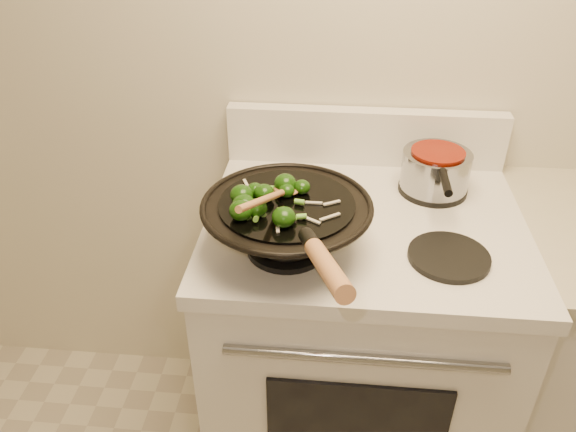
{
  "coord_description": "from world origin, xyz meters",
  "views": [
    {
      "loc": [
        -0.26,
        0.0,
        1.68
      ],
      "look_at": [
        -0.35,
        1.01,
        1.02
      ],
      "focal_mm": 35.0,
      "sensor_mm": 36.0,
      "label": 1
    }
  ],
  "objects": [
    {
      "name": "stove",
      "position": [
        -0.17,
        1.17,
        0.47
      ],
      "size": [
        0.78,
        0.67,
        1.08
      ],
      "color": "white",
      "rests_on": "ground"
    },
    {
      "name": "wok",
      "position": [
        -0.35,
        1.02,
        1.0
      ],
      "size": [
        0.37,
        0.61,
        0.24
      ],
      "color": "black",
      "rests_on": "stove"
    },
    {
      "name": "stirfry",
      "position": [
        -0.4,
        1.0,
        1.06
      ],
      "size": [
        0.24,
        0.21,
        0.04
      ],
      "color": "#133508",
      "rests_on": "wok"
    },
    {
      "name": "wooden_spoon",
      "position": [
        -0.38,
        0.99,
        1.08
      ],
      "size": [
        0.11,
        0.26,
        0.1
      ],
      "color": "#AA7043",
      "rests_on": "wok"
    },
    {
      "name": "saucepan",
      "position": [
        0.01,
        1.32,
        0.99
      ],
      "size": [
        0.18,
        0.28,
        0.1
      ],
      "color": "gray",
      "rests_on": "stove"
    }
  ]
}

